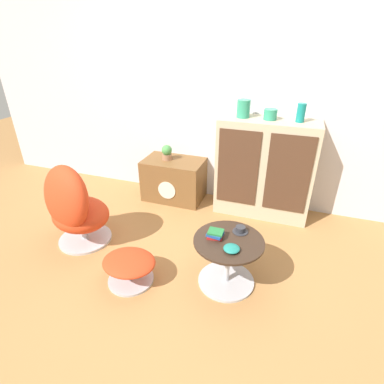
{
  "coord_description": "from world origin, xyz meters",
  "views": [
    {
      "loc": [
        0.79,
        -1.71,
        1.85
      ],
      "look_at": [
        -0.01,
        0.61,
        0.55
      ],
      "focal_mm": 28.0,
      "sensor_mm": 36.0,
      "label": 1
    }
  ],
  "objects_px": {
    "coffee_table": "(227,259)",
    "vase_inner_left": "(270,114)",
    "vase_inner_right": "(301,113)",
    "ottoman": "(129,265)",
    "book_stack": "(215,234)",
    "bowl": "(232,249)",
    "egg_chair": "(74,207)",
    "tv_console": "(174,179)",
    "sideboard": "(264,169)",
    "vase_leftmost": "(243,109)",
    "teacup": "(240,230)",
    "potted_plant": "(167,152)"
  },
  "relations": [
    {
      "from": "vase_inner_left",
      "to": "vase_inner_right",
      "type": "height_order",
      "value": "vase_inner_right"
    },
    {
      "from": "vase_leftmost",
      "to": "bowl",
      "type": "distance_m",
      "value": 1.55
    },
    {
      "from": "vase_inner_left",
      "to": "vase_inner_right",
      "type": "xyz_separation_m",
      "value": [
        0.29,
        0.0,
        0.04
      ]
    },
    {
      "from": "vase_leftmost",
      "to": "vase_inner_left",
      "type": "bearing_deg",
      "value": -0.0
    },
    {
      "from": "vase_inner_left",
      "to": "book_stack",
      "type": "bearing_deg",
      "value": -99.6
    },
    {
      "from": "vase_inner_left",
      "to": "bowl",
      "type": "distance_m",
      "value": 1.52
    },
    {
      "from": "egg_chair",
      "to": "vase_inner_left",
      "type": "distance_m",
      "value": 2.12
    },
    {
      "from": "book_stack",
      "to": "teacup",
      "type": "bearing_deg",
      "value": 38.45
    },
    {
      "from": "vase_inner_left",
      "to": "egg_chair",
      "type": "bearing_deg",
      "value": -143.26
    },
    {
      "from": "egg_chair",
      "to": "vase_inner_right",
      "type": "bearing_deg",
      "value": 32.32
    },
    {
      "from": "egg_chair",
      "to": "book_stack",
      "type": "relative_size",
      "value": 6.43
    },
    {
      "from": "coffee_table",
      "to": "vase_inner_left",
      "type": "bearing_deg",
      "value": 85.48
    },
    {
      "from": "coffee_table",
      "to": "vase_inner_left",
      "type": "distance_m",
      "value": 1.53
    },
    {
      "from": "vase_inner_left",
      "to": "coffee_table",
      "type": "bearing_deg",
      "value": -94.52
    },
    {
      "from": "book_stack",
      "to": "potted_plant",
      "type": "bearing_deg",
      "value": 127.5
    },
    {
      "from": "ottoman",
      "to": "book_stack",
      "type": "height_order",
      "value": "book_stack"
    },
    {
      "from": "vase_inner_right",
      "to": "teacup",
      "type": "distance_m",
      "value": 1.36
    },
    {
      "from": "egg_chair",
      "to": "potted_plant",
      "type": "distance_m",
      "value": 1.27
    },
    {
      "from": "vase_leftmost",
      "to": "bowl",
      "type": "xyz_separation_m",
      "value": [
        0.22,
        -1.36,
        -0.72
      ]
    },
    {
      "from": "sideboard",
      "to": "potted_plant",
      "type": "distance_m",
      "value": 1.15
    },
    {
      "from": "sideboard",
      "to": "ottoman",
      "type": "relative_size",
      "value": 2.42
    },
    {
      "from": "potted_plant",
      "to": "book_stack",
      "type": "bearing_deg",
      "value": -52.5
    },
    {
      "from": "ottoman",
      "to": "vase_leftmost",
      "type": "xyz_separation_m",
      "value": [
        0.59,
        1.49,
        1.01
      ]
    },
    {
      "from": "book_stack",
      "to": "sideboard",
      "type": "bearing_deg",
      "value": 80.12
    },
    {
      "from": "vase_inner_left",
      "to": "vase_inner_right",
      "type": "bearing_deg",
      "value": 0.0
    },
    {
      "from": "egg_chair",
      "to": "vase_leftmost",
      "type": "distance_m",
      "value": 1.94
    },
    {
      "from": "egg_chair",
      "to": "vase_inner_right",
      "type": "distance_m",
      "value": 2.36
    },
    {
      "from": "vase_leftmost",
      "to": "book_stack",
      "type": "bearing_deg",
      "value": -86.99
    },
    {
      "from": "sideboard",
      "to": "vase_inner_left",
      "type": "height_order",
      "value": "vase_inner_left"
    },
    {
      "from": "vase_leftmost",
      "to": "vase_inner_right",
      "type": "xyz_separation_m",
      "value": [
        0.56,
        -0.0,
        0.0
      ]
    },
    {
      "from": "ottoman",
      "to": "vase_inner_left",
      "type": "relative_size",
      "value": 3.36
    },
    {
      "from": "potted_plant",
      "to": "egg_chair",
      "type": "bearing_deg",
      "value": -111.21
    },
    {
      "from": "coffee_table",
      "to": "bowl",
      "type": "height_order",
      "value": "bowl"
    },
    {
      "from": "ottoman",
      "to": "vase_inner_left",
      "type": "xyz_separation_m",
      "value": [
        0.86,
        1.49,
        0.97
      ]
    },
    {
      "from": "sideboard",
      "to": "vase_inner_left",
      "type": "xyz_separation_m",
      "value": [
        -0.01,
        0.0,
        0.59
      ]
    },
    {
      "from": "vase_inner_left",
      "to": "vase_leftmost",
      "type": "bearing_deg",
      "value": 180.0
    },
    {
      "from": "tv_console",
      "to": "teacup",
      "type": "distance_m",
      "value": 1.5
    },
    {
      "from": "tv_console",
      "to": "vase_inner_left",
      "type": "relative_size",
      "value": 5.42
    },
    {
      "from": "coffee_table",
      "to": "book_stack",
      "type": "height_order",
      "value": "book_stack"
    },
    {
      "from": "book_stack",
      "to": "bowl",
      "type": "xyz_separation_m",
      "value": [
        0.16,
        -0.12,
        -0.01
      ]
    },
    {
      "from": "vase_inner_left",
      "to": "teacup",
      "type": "bearing_deg",
      "value": -91.92
    },
    {
      "from": "egg_chair",
      "to": "coffee_table",
      "type": "distance_m",
      "value": 1.51
    },
    {
      "from": "teacup",
      "to": "book_stack",
      "type": "relative_size",
      "value": 0.95
    },
    {
      "from": "coffee_table",
      "to": "vase_leftmost",
      "type": "distance_m",
      "value": 1.56
    },
    {
      "from": "ottoman",
      "to": "bowl",
      "type": "relative_size",
      "value": 3.64
    },
    {
      "from": "book_stack",
      "to": "ottoman",
      "type": "bearing_deg",
      "value": -158.92
    },
    {
      "from": "vase_leftmost",
      "to": "sideboard",
      "type": "bearing_deg",
      "value": -0.79
    },
    {
      "from": "egg_chair",
      "to": "vase_inner_left",
      "type": "height_order",
      "value": "vase_inner_left"
    },
    {
      "from": "ottoman",
      "to": "vase_inner_right",
      "type": "bearing_deg",
      "value": 52.4
    },
    {
      "from": "egg_chair",
      "to": "book_stack",
      "type": "xyz_separation_m",
      "value": [
        1.39,
        -0.05,
        0.05
      ]
    }
  ]
}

